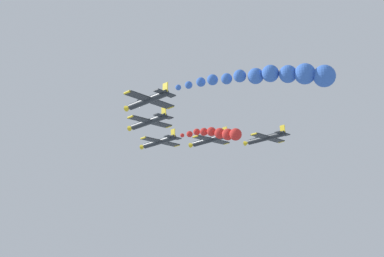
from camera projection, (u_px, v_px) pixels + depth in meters
The scene contains 7 objects.
airplane_lead at pixel (159, 142), 106.36m from camera, with size 9.57×10.35×2.34m.
smoke_trail_lead at pixel (220, 134), 95.01m from camera, with size 2.26×14.53×4.22m.
airplane_left_inner at pixel (148, 122), 95.32m from camera, with size 9.57×10.35×2.34m.
airplane_right_inner at pixel (209, 140), 105.88m from camera, with size 9.57×10.35×2.34m.
airplane_left_outer at pixel (147, 100), 84.30m from camera, with size 9.56×10.35×2.32m.
smoke_trail_left_outer at pixel (281, 76), 70.90m from camera, with size 8.40×23.20×4.70m.
airplane_right_outer at pixel (266, 138), 106.57m from camera, with size 9.57×10.35×2.34m.
Camera 1 is at (-66.83, -66.60, 70.15)m, focal length 48.64 mm.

